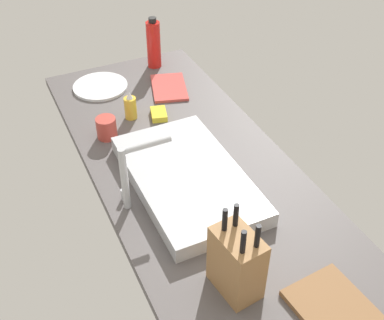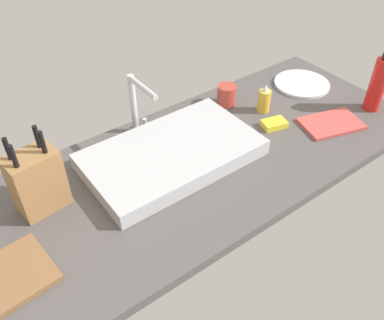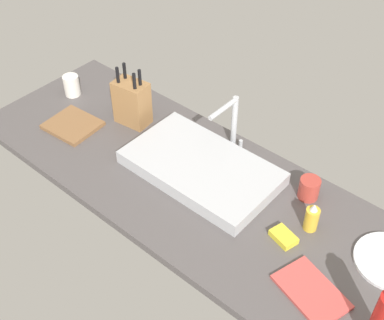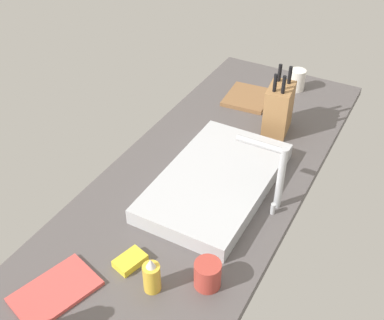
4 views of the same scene
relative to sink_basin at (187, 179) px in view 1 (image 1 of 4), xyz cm
name	(u,v)px [view 1 (image 1 of 4)]	position (x,y,z in cm)	size (l,w,h in cm)	color
countertop_slab	(204,186)	(-1.28, -5.63, -4.54)	(187.56, 67.76, 3.50)	#514C4C
sink_basin	(187,179)	(0.00, 0.00, 0.00)	(58.49, 34.13, 5.57)	#B7BABF
faucet	(130,169)	(-0.69, 19.47, 11.68)	(5.50, 16.89, 23.43)	#B7BABF
knife_block	(237,263)	(-43.13, 5.69, 7.38)	(15.33, 10.97, 26.80)	#9E7042
cutting_board	(332,307)	(-60.20, -13.99, -1.89)	(20.93, 18.58, 1.80)	brown
soap_bottle	(130,107)	(46.35, 3.53, 2.24)	(4.92, 4.92, 11.83)	gold
water_bottle	(154,44)	(82.31, -20.95, 8.29)	(6.38, 6.38, 23.64)	red
dinner_plate	(100,86)	(73.99, 8.00, -2.19)	(23.77, 23.77, 1.20)	white
dish_towel	(169,87)	(60.44, -18.95, -2.19)	(22.48, 14.44, 1.20)	#CC4C47
coffee_mug	(106,128)	(37.85, 16.16, 1.38)	(7.61, 7.61, 8.32)	#B23D33
dish_sponge	(159,114)	(42.20, -6.73, -1.59)	(9.00, 6.00, 2.40)	yellow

